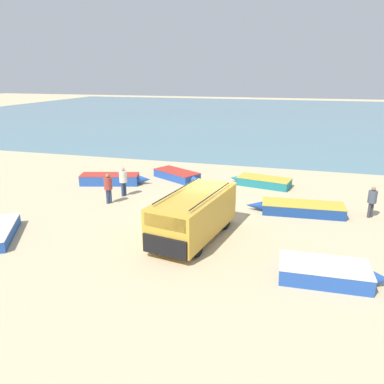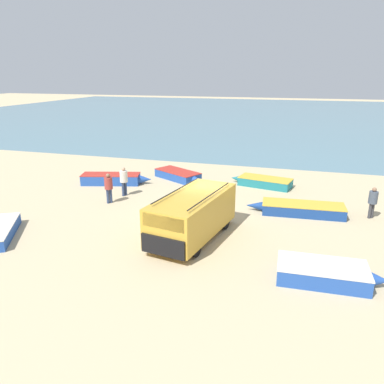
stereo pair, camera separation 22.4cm
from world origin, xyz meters
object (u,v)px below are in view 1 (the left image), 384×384
fishing_rowboat_5 (327,272)px  fisherman_2 (108,186)px  parked_van (193,214)px  fishing_rowboat_4 (178,175)px  fisherman_0 (123,179)px  fisherman_1 (372,199)px  fishing_rowboat_2 (262,182)px  fishing_rowboat_0 (300,208)px  fishing_rowboat_1 (113,179)px

fishing_rowboat_5 → fisherman_2: fisherman_2 is taller
parked_van → fishing_rowboat_4: parked_van is taller
fisherman_0 → fisherman_2: fisherman_0 is taller
fisherman_0 → fisherman_1: 13.92m
parked_van → fishing_rowboat_2: size_ratio=1.31×
fishing_rowboat_0 → fisherman_0: 10.40m
fishing_rowboat_1 → fishing_rowboat_2: 10.05m
fishing_rowboat_1 → fisherman_1: 15.88m
parked_van → fishing_rowboat_2: parked_van is taller
fisherman_1 → fisherman_2: size_ratio=0.94×
fishing_rowboat_4 → fisherman_0: bearing=-85.0°
fishing_rowboat_0 → fishing_rowboat_1: size_ratio=1.09×
fisherman_1 → fisherman_2: fisherman_2 is taller
parked_van → fishing_rowboat_1: (-7.57, 6.83, -0.79)m
fishing_rowboat_0 → fisherman_0: size_ratio=2.89×
fishing_rowboat_2 → fishing_rowboat_4: size_ratio=1.04×
fishing_rowboat_0 → fishing_rowboat_4: bearing=-33.1°
fishing_rowboat_5 → fisherman_0: (-11.39, 6.94, 0.76)m
fishing_rowboat_0 → fisherman_1: bearing=-176.8°
parked_van → fisherman_2: size_ratio=3.15×
fishing_rowboat_1 → fishing_rowboat_5: 16.04m
fisherman_0 → fisherman_1: bearing=-152.8°
parked_van → fisherman_2: (-5.96, 3.22, -0.08)m
fishing_rowboat_0 → fisherman_0: bearing=-4.9°
fishing_rowboat_0 → fisherman_1: 3.64m
fishing_rowboat_5 → fisherman_2: (-11.62, 5.46, 0.74)m
fishing_rowboat_1 → fishing_rowboat_4: fishing_rowboat_1 is taller
fisherman_1 → fisherman_0: bearing=-127.6°
fishing_rowboat_1 → fisherman_2: bearing=-81.3°
fishing_rowboat_4 → fisherman_1: size_ratio=2.44×
fishing_rowboat_1 → fisherman_0: fisherman_0 is taller
fishing_rowboat_2 → fisherman_2: (-8.16, -5.96, 0.77)m
fishing_rowboat_1 → fishing_rowboat_4: 4.53m
fishing_rowboat_5 → fishing_rowboat_0: bearing=96.8°
fishing_rowboat_1 → fisherman_2: size_ratio=2.71×
fishing_rowboat_1 → fisherman_1: size_ratio=2.87×
fishing_rowboat_5 → fisherman_2: 12.85m
fisherman_1 → parked_van: bearing=-97.4°
fishing_rowboat_0 → fishing_rowboat_2: size_ratio=1.23×
fishing_rowboat_2 → fisherman_2: fisherman_2 is taller
fishing_rowboat_0 → fisherman_1: fisherman_1 is taller
fishing_rowboat_1 → parked_van: bearing=-57.5°
fishing_rowboat_5 → fisherman_0: bearing=146.8°
fishing_rowboat_0 → fisherman_2: 10.70m
parked_van → fisherman_1: (8.19, 4.94, -0.14)m
fishing_rowboat_4 → fisherman_0: size_ratio=2.26×
parked_van → fishing_rowboat_1: 10.23m
fishing_rowboat_5 → fisherman_0: fisherman_0 is taller
fishing_rowboat_1 → fisherman_0: size_ratio=2.65×
fishing_rowboat_2 → fishing_rowboat_5: fishing_rowboat_5 is taller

